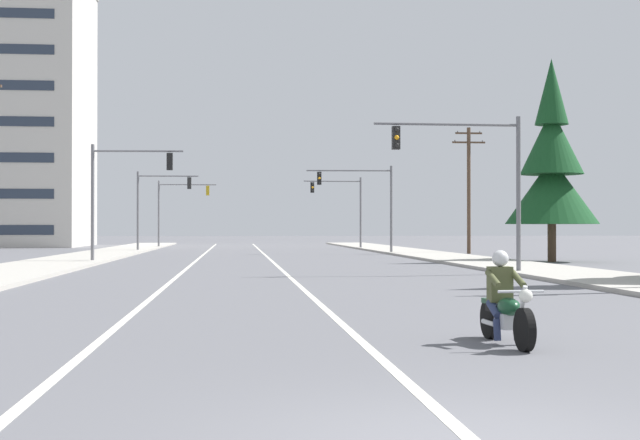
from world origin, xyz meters
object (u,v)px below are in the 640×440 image
(traffic_signal_near_left, at_px, (119,185))
(traffic_signal_far_right, at_px, (344,201))
(traffic_signal_near_right, at_px, (476,168))
(utility_pole_right_far, at_px, (469,186))
(traffic_signal_mid_left, at_px, (155,199))
(motorcycle_with_rider, at_px, (505,307))
(traffic_signal_mid_right, at_px, (366,195))
(conifer_tree_right_verge_far, at_px, (552,169))
(traffic_signal_far_left, at_px, (176,203))

(traffic_signal_near_left, bearing_deg, traffic_signal_far_right, 61.76)
(traffic_signal_near_right, distance_m, utility_pole_right_far, 28.42)
(traffic_signal_near_right, bearing_deg, traffic_signal_mid_left, 113.52)
(motorcycle_with_rider, height_order, utility_pole_right_far, utility_pole_right_far)
(motorcycle_with_rider, bearing_deg, traffic_signal_near_left, 106.89)
(traffic_signal_mid_right, height_order, traffic_signal_mid_left, same)
(conifer_tree_right_verge_far, bearing_deg, utility_pole_right_far, 91.85)
(traffic_signal_near_right, relative_size, utility_pole_right_far, 0.69)
(traffic_signal_mid_right, bearing_deg, traffic_signal_near_left, -136.42)
(traffic_signal_mid_right, bearing_deg, conifer_tree_right_verge_far, -63.27)
(motorcycle_with_rider, relative_size, traffic_signal_far_right, 0.35)
(traffic_signal_near_left, height_order, traffic_signal_mid_left, same)
(traffic_signal_far_right, bearing_deg, utility_pole_right_far, -63.98)
(traffic_signal_mid_left, xyz_separation_m, conifer_tree_right_verge_far, (23.09, -23.34, 0.92))
(motorcycle_with_rider, bearing_deg, traffic_signal_near_right, 75.73)
(traffic_signal_far_right, bearing_deg, traffic_signal_mid_left, -157.74)
(traffic_signal_mid_left, xyz_separation_m, utility_pole_right_far, (22.60, -8.17, 0.73))
(traffic_signal_mid_left, height_order, traffic_signal_far_right, same)
(traffic_signal_near_right, xyz_separation_m, traffic_signal_far_left, (-14.87, 49.21, -0.03))
(motorcycle_with_rider, xyz_separation_m, traffic_signal_mid_left, (-10.34, 56.11, 3.50))
(traffic_signal_near_right, distance_m, traffic_signal_mid_right, 27.80)
(conifer_tree_right_verge_far, bearing_deg, traffic_signal_near_right, -121.48)
(conifer_tree_right_verge_far, bearing_deg, traffic_signal_mid_left, 134.69)
(traffic_signal_near_left, xyz_separation_m, traffic_signal_far_right, (15.42, 28.71, 0.02))
(traffic_signal_near_left, bearing_deg, traffic_signal_near_right, -40.80)
(traffic_signal_near_right, bearing_deg, traffic_signal_mid_right, 90.46)
(conifer_tree_right_verge_far, bearing_deg, traffic_signal_mid_right, 116.73)
(traffic_signal_near_right, height_order, conifer_tree_right_verge_far, conifer_tree_right_verge_far)
(traffic_signal_near_right, height_order, traffic_signal_far_right, same)
(motorcycle_with_rider, xyz_separation_m, traffic_signal_far_right, (5.18, 62.46, 3.52))
(traffic_signal_mid_left, distance_m, utility_pole_right_far, 24.04)
(traffic_signal_mid_left, bearing_deg, traffic_signal_near_left, -89.76)
(traffic_signal_near_right, bearing_deg, conifer_tree_right_verge_far, 58.52)
(traffic_signal_near_left, xyz_separation_m, traffic_signal_mid_left, (-0.09, 22.36, -0.00))
(traffic_signal_far_right, xyz_separation_m, conifer_tree_right_verge_far, (7.58, -29.69, 0.90))
(traffic_signal_near_left, relative_size, traffic_signal_far_right, 1.00)
(utility_pole_right_far, bearing_deg, traffic_signal_far_left, 135.33)
(traffic_signal_mid_left, bearing_deg, utility_pole_right_far, -19.87)
(traffic_signal_far_left, xyz_separation_m, utility_pole_right_far, (21.94, -21.69, 0.69))
(motorcycle_with_rider, distance_m, traffic_signal_far_left, 70.38)
(traffic_signal_mid_right, bearing_deg, traffic_signal_far_right, 89.17)
(traffic_signal_near_right, distance_m, traffic_signal_near_left, 20.39)
(traffic_signal_near_left, xyz_separation_m, traffic_signal_mid_right, (15.21, 14.48, 0.07))
(traffic_signal_mid_left, xyz_separation_m, traffic_signal_far_left, (0.66, 13.52, 0.04))
(traffic_signal_far_right, bearing_deg, motorcycle_with_rider, -94.74)
(traffic_signal_near_left, bearing_deg, traffic_signal_mid_left, 90.24)
(motorcycle_with_rider, xyz_separation_m, conifer_tree_right_verge_far, (12.75, 32.77, 4.43))
(traffic_signal_near_left, bearing_deg, traffic_signal_mid_right, 43.58)
(traffic_signal_near_left, height_order, traffic_signal_mid_right, same)
(motorcycle_with_rider, distance_m, traffic_signal_near_left, 35.44)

